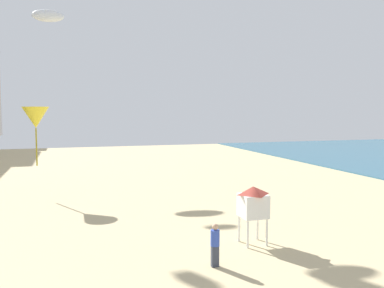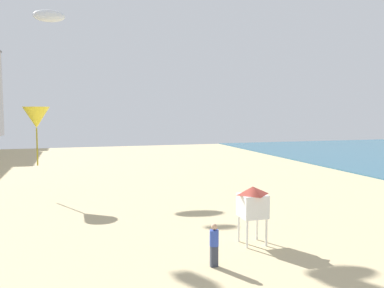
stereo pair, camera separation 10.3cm
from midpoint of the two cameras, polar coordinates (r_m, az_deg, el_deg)
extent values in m
cube|color=#383D4C|center=(15.74, 3.06, -15.48)|extent=(0.28, 0.18, 0.80)
cylinder|color=#334CB2|center=(15.52, 3.07, -13.06)|extent=(0.34, 0.34, 0.60)
sphere|color=tan|center=(15.39, 3.07, -11.57)|extent=(0.24, 0.24, 0.24)
cylinder|color=white|center=(17.77, 7.67, -12.46)|extent=(0.10, 0.10, 1.20)
cylinder|color=white|center=(18.15, 10.31, -12.13)|extent=(0.10, 0.10, 1.20)
cylinder|color=white|center=(18.55, 6.48, -11.71)|extent=(0.10, 0.10, 1.20)
cylinder|color=white|center=(18.92, 9.03, -11.41)|extent=(0.10, 0.10, 1.20)
cube|color=white|center=(18.06, 8.42, -8.58)|extent=(1.10, 1.10, 1.00)
pyramid|color=#D14C3D|center=(17.91, 8.44, -6.47)|extent=(1.10, 1.10, 0.35)
ellipsoid|color=white|center=(39.80, -19.68, 16.63)|extent=(2.76, 0.77, 1.07)
cone|color=yellow|center=(29.21, -21.25, 3.51)|extent=(1.75, 1.75, 1.44)
cylinder|color=#A49220|center=(29.31, -21.13, -0.39)|extent=(0.10, 0.10, 2.55)
camera|label=1|loc=(0.05, -90.14, -0.01)|focal=37.90mm
camera|label=2|loc=(0.05, 89.86, 0.01)|focal=37.90mm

